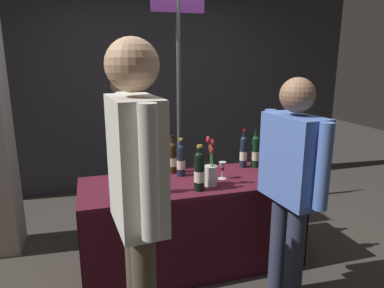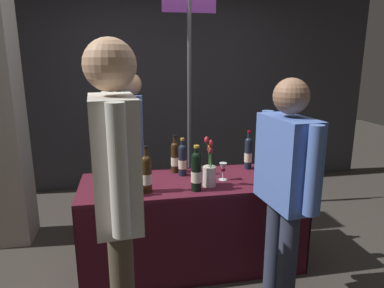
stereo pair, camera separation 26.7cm
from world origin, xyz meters
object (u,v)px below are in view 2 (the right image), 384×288
Objects in this scene: tasting_table at (192,207)px; display_bottle_0 at (175,157)px; featured_wine_bottle at (261,153)px; flower_vase at (209,172)px; taster_foreground_right at (285,180)px; vendor_presenter at (132,140)px; booth_signpost at (189,82)px; wine_glass_near_vendor at (223,168)px.

display_bottle_0 is (-0.10, 0.24, 0.36)m from tasting_table.
flower_vase is at bearing -148.84° from featured_wine_bottle.
taster_foreground_right is at bearing -55.11° from tasting_table.
vendor_presenter is at bearing 124.64° from tasting_table.
flower_vase is at bearing -53.04° from tasting_table.
tasting_table is 0.38m from flower_vase.
featured_wine_bottle is 1.04× the size of display_bottle_0.
booth_signpost is (-0.29, 1.75, 0.50)m from taster_foreground_right.
wine_glass_near_vendor is at bearing -37.33° from display_bottle_0.
wine_glass_near_vendor is 0.09× the size of vendor_presenter.
wine_glass_near_vendor is at bearing -86.59° from booth_signpost.
flower_vase is (-0.54, -0.33, -0.04)m from featured_wine_bottle.
featured_wine_bottle reaches higher than display_bottle_0.
flower_vase is at bearing 28.77° from taster_foreground_right.
booth_signpost reaches higher than tasting_table.
display_bottle_0 is 0.21× the size of vendor_presenter.
display_bottle_0 is at bearing 142.67° from wine_glass_near_vendor.
taster_foreground_right reaches higher than flower_vase.
display_bottle_0 is at bearing 118.91° from flower_vase.
vendor_presenter reaches higher than featured_wine_bottle.
tasting_table is 1.12× the size of vendor_presenter.
flower_vase reaches higher than tasting_table.
wine_glass_near_vendor is (0.25, -0.03, 0.32)m from tasting_table.
taster_foreground_right reaches higher than wine_glass_near_vendor.
taster_foreground_right is (0.57, -0.90, 0.07)m from display_bottle_0.
display_bottle_0 is 1.06m from booth_signpost.
booth_signpost is (0.28, 0.85, 0.57)m from display_bottle_0.
flower_vase is at bearing -141.25° from wine_glass_near_vendor.
featured_wine_bottle reaches higher than wine_glass_near_vendor.
vendor_presenter reaches higher than display_bottle_0.
vendor_presenter is at bearing 125.07° from flower_vase.
tasting_table is at bearing -164.08° from featured_wine_bottle.
display_bottle_0 is 1.07m from taster_foreground_right.
featured_wine_bottle is at bearing 28.17° from wine_glass_near_vendor.
display_bottle_0 is 0.44m from wine_glass_near_vendor.
taster_foreground_right is 1.84m from booth_signpost.
flower_vase is 0.64m from taster_foreground_right.
vendor_presenter reaches higher than tasting_table.
booth_signpost is (0.63, 0.44, 0.50)m from vendor_presenter.
tasting_table is 4.50× the size of flower_vase.
tasting_table is 0.92m from taster_foreground_right.
tasting_table is 0.77m from featured_wine_bottle.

